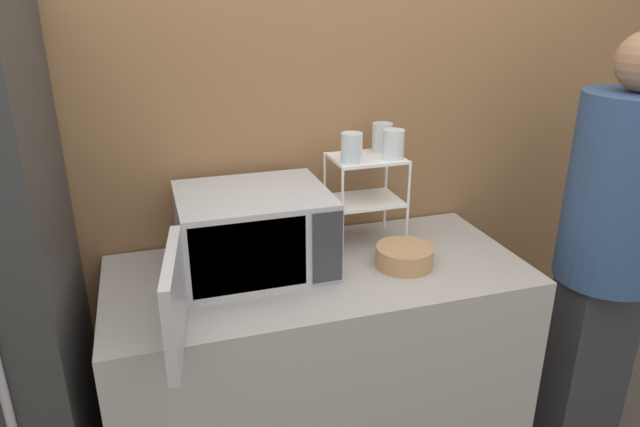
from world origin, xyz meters
TOP-DOWN VIEW (x-y plane):
  - wall_back at (0.00, 0.73)m, footprint 8.00×0.06m
  - counter at (0.00, 0.35)m, footprint 1.49×0.69m
  - microwave at (-0.23, 0.41)m, footprint 0.60×0.83m
  - dish_rack at (0.24, 0.52)m, footprint 0.27×0.22m
  - glass_front_left at (0.16, 0.46)m, footprint 0.08×0.08m
  - glass_back_right at (0.33, 0.58)m, footprint 0.08×0.08m
  - glass_front_right at (0.33, 0.47)m, footprint 0.08×0.08m
  - bowl at (0.30, 0.28)m, footprint 0.21×0.21m
  - person at (1.11, 0.16)m, footprint 0.38×0.38m

SIDE VIEW (x-z plane):
  - counter at x=0.00m, z-range 0.00..0.90m
  - bowl at x=0.30m, z-range 0.90..0.98m
  - person at x=1.11m, z-range 0.10..1.81m
  - microwave at x=-0.23m, z-range 0.90..1.19m
  - dish_rack at x=0.24m, z-range 0.98..1.33m
  - wall_back at x=0.00m, z-range 0.00..2.60m
  - glass_front_left at x=0.16m, z-range 1.25..1.36m
  - glass_back_right at x=0.33m, z-range 1.25..1.36m
  - glass_front_right at x=0.33m, z-range 1.25..1.36m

